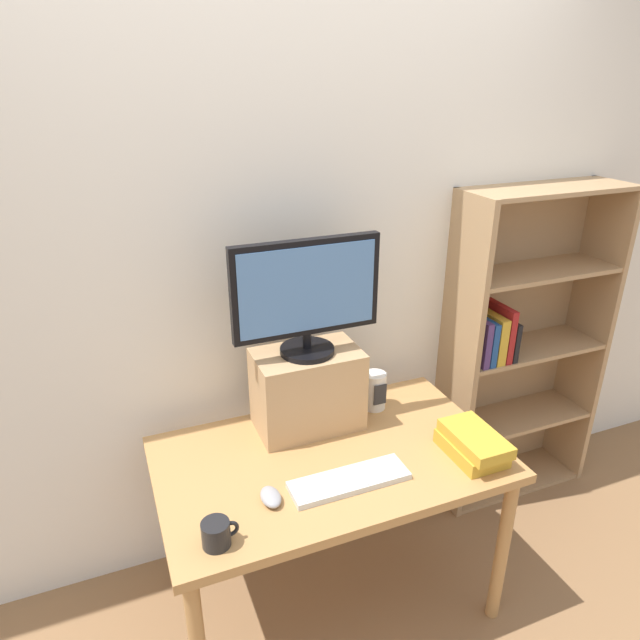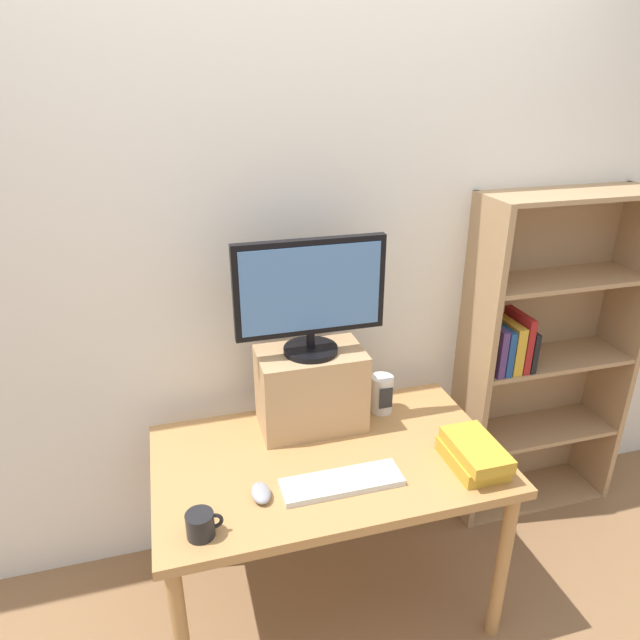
{
  "view_description": "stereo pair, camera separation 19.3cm",
  "coord_description": "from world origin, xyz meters",
  "px_view_note": "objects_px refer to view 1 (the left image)",
  "views": [
    {
      "loc": [
        -0.67,
        -1.56,
        1.99
      ],
      "look_at": [
        -0.01,
        0.09,
        1.21
      ],
      "focal_mm": 32.0,
      "sensor_mm": 36.0,
      "label": 1
    },
    {
      "loc": [
        -0.49,
        -1.62,
        1.99
      ],
      "look_at": [
        -0.01,
        0.09,
        1.21
      ],
      "focal_mm": 32.0,
      "sensor_mm": 36.0,
      "label": 2
    }
  ],
  "objects_px": {
    "bookshelf_unit": "(517,346)",
    "riser_box": "(307,389)",
    "keyboard": "(349,480)",
    "book_stack": "(473,444)",
    "coffee_mug": "(217,534)",
    "computer_monitor": "(307,295)",
    "computer_mouse": "(271,497)",
    "desk_speaker": "(375,391)",
    "desk": "(330,472)"
  },
  "relations": [
    {
      "from": "bookshelf_unit",
      "to": "coffee_mug",
      "type": "distance_m",
      "value": 1.71
    },
    {
      "from": "desk_speaker",
      "to": "coffee_mug",
      "type": "bearing_deg",
      "value": -147.27
    },
    {
      "from": "computer_monitor",
      "to": "computer_mouse",
      "type": "relative_size",
      "value": 5.3
    },
    {
      "from": "computer_monitor",
      "to": "keyboard",
      "type": "height_order",
      "value": "computer_monitor"
    },
    {
      "from": "desk_speaker",
      "to": "bookshelf_unit",
      "type": "bearing_deg",
      "value": 8.4
    },
    {
      "from": "desk",
      "to": "computer_monitor",
      "type": "xyz_separation_m",
      "value": [
        -0.01,
        0.21,
        0.63
      ]
    },
    {
      "from": "keyboard",
      "to": "computer_monitor",
      "type": "bearing_deg",
      "value": 90.81
    },
    {
      "from": "keyboard",
      "to": "desk_speaker",
      "type": "xyz_separation_m",
      "value": [
        0.29,
        0.39,
        0.07
      ]
    },
    {
      "from": "keyboard",
      "to": "riser_box",
      "type": "bearing_deg",
      "value": 90.81
    },
    {
      "from": "keyboard",
      "to": "bookshelf_unit",
      "type": "bearing_deg",
      "value": 24.72
    },
    {
      "from": "keyboard",
      "to": "coffee_mug",
      "type": "distance_m",
      "value": 0.48
    },
    {
      "from": "riser_box",
      "to": "desk_speaker",
      "type": "height_order",
      "value": "riser_box"
    },
    {
      "from": "bookshelf_unit",
      "to": "riser_box",
      "type": "xyz_separation_m",
      "value": [
        -1.12,
        -0.14,
        0.08
      ]
    },
    {
      "from": "book_stack",
      "to": "bookshelf_unit",
      "type": "bearing_deg",
      "value": 40.19
    },
    {
      "from": "riser_box",
      "to": "desk_speaker",
      "type": "distance_m",
      "value": 0.31
    },
    {
      "from": "computer_mouse",
      "to": "keyboard",
      "type": "bearing_deg",
      "value": -3.15
    },
    {
      "from": "desk",
      "to": "computer_mouse",
      "type": "relative_size",
      "value": 11.92
    },
    {
      "from": "bookshelf_unit",
      "to": "desk_speaker",
      "type": "relative_size",
      "value": 9.8
    },
    {
      "from": "bookshelf_unit",
      "to": "computer_monitor",
      "type": "relative_size",
      "value": 2.79
    },
    {
      "from": "bookshelf_unit",
      "to": "riser_box",
      "type": "bearing_deg",
      "value": -173.07
    },
    {
      "from": "coffee_mug",
      "to": "desk",
      "type": "bearing_deg",
      "value": 29.32
    },
    {
      "from": "desk_speaker",
      "to": "computer_monitor",
      "type": "bearing_deg",
      "value": -176.87
    },
    {
      "from": "keyboard",
      "to": "computer_mouse",
      "type": "bearing_deg",
      "value": 176.85
    },
    {
      "from": "book_stack",
      "to": "computer_monitor",
      "type": "bearing_deg",
      "value": 139.99
    },
    {
      "from": "riser_box",
      "to": "computer_mouse",
      "type": "distance_m",
      "value": 0.47
    },
    {
      "from": "keyboard",
      "to": "book_stack",
      "type": "relative_size",
      "value": 1.55
    },
    {
      "from": "riser_box",
      "to": "keyboard",
      "type": "height_order",
      "value": "riser_box"
    },
    {
      "from": "bookshelf_unit",
      "to": "keyboard",
      "type": "distance_m",
      "value": 1.23
    },
    {
      "from": "computer_monitor",
      "to": "keyboard",
      "type": "distance_m",
      "value": 0.66
    },
    {
      "from": "bookshelf_unit",
      "to": "desk_speaker",
      "type": "distance_m",
      "value": 0.83
    },
    {
      "from": "book_stack",
      "to": "coffee_mug",
      "type": "xyz_separation_m",
      "value": [
        -0.95,
        -0.07,
        -0.01
      ]
    },
    {
      "from": "coffee_mug",
      "to": "book_stack",
      "type": "bearing_deg",
      "value": 4.38
    },
    {
      "from": "book_stack",
      "to": "desk_speaker",
      "type": "relative_size",
      "value": 1.69
    },
    {
      "from": "desk",
      "to": "keyboard",
      "type": "bearing_deg",
      "value": -89.93
    },
    {
      "from": "riser_box",
      "to": "book_stack",
      "type": "height_order",
      "value": "riser_box"
    },
    {
      "from": "keyboard",
      "to": "coffee_mug",
      "type": "height_order",
      "value": "coffee_mug"
    },
    {
      "from": "computer_mouse",
      "to": "book_stack",
      "type": "xyz_separation_m",
      "value": [
        0.75,
        -0.04,
        0.03
      ]
    },
    {
      "from": "desk",
      "to": "bookshelf_unit",
      "type": "height_order",
      "value": "bookshelf_unit"
    },
    {
      "from": "bookshelf_unit",
      "to": "coffee_mug",
      "type": "xyz_separation_m",
      "value": [
        -1.59,
        -0.61,
        -0.04
      ]
    },
    {
      "from": "riser_box",
      "to": "computer_monitor",
      "type": "relative_size",
      "value": 0.72
    },
    {
      "from": "desk_speaker",
      "to": "riser_box",
      "type": "bearing_deg",
      "value": -177.15
    },
    {
      "from": "riser_box",
      "to": "bookshelf_unit",
      "type": "bearing_deg",
      "value": 6.93
    },
    {
      "from": "riser_box",
      "to": "computer_monitor",
      "type": "bearing_deg",
      "value": -90.0
    },
    {
      "from": "desk",
      "to": "coffee_mug",
      "type": "height_order",
      "value": "coffee_mug"
    },
    {
      "from": "book_stack",
      "to": "desk_speaker",
      "type": "xyz_separation_m",
      "value": [
        -0.18,
        0.42,
        0.03
      ]
    },
    {
      "from": "keyboard",
      "to": "coffee_mug",
      "type": "xyz_separation_m",
      "value": [
        -0.47,
        -0.1,
        0.03
      ]
    },
    {
      "from": "book_stack",
      "to": "computer_mouse",
      "type": "bearing_deg",
      "value": 176.76
    },
    {
      "from": "computer_mouse",
      "to": "book_stack",
      "type": "height_order",
      "value": "book_stack"
    },
    {
      "from": "bookshelf_unit",
      "to": "desk_speaker",
      "type": "xyz_separation_m",
      "value": [
        -0.82,
        -0.12,
        0.0
      ]
    },
    {
      "from": "computer_mouse",
      "to": "book_stack",
      "type": "bearing_deg",
      "value": -3.24
    }
  ]
}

